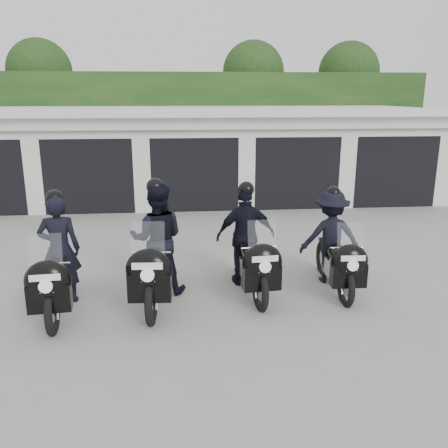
{
  "coord_description": "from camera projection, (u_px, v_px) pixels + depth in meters",
  "views": [
    {
      "loc": [
        -0.41,
        -8.53,
        3.44
      ],
      "look_at": [
        0.38,
        0.11,
        1.05
      ],
      "focal_mm": 38.0,
      "sensor_mm": 36.0,
      "label": 1
    }
  ],
  "objects": [
    {
      "name": "garage_block",
      "position": [
        192.0,
        154.0,
        16.49
      ],
      "size": [
        16.4,
        6.8,
        2.96
      ],
      "color": "silver",
      "rests_on": "ground"
    },
    {
      "name": "police_bike_d",
      "position": [
        333.0,
        243.0,
        8.65
      ],
      "size": [
        1.14,
        2.17,
        1.89
      ],
      "rotation": [
        0.0,
        0.0,
        -0.02
      ],
      "color": "black",
      "rests_on": "ground"
    },
    {
      "name": "police_bike_c",
      "position": [
        248.0,
        243.0,
        8.51
      ],
      "size": [
        1.14,
        2.29,
        2.0
      ],
      "rotation": [
        0.0,
        0.0,
        0.09
      ],
      "color": "black",
      "rests_on": "ground"
    },
    {
      "name": "ground",
      "position": [
        205.0,
        278.0,
        9.14
      ],
      "size": [
        80.0,
        80.0,
        0.0
      ],
      "primitive_type": "plane",
      "color": "gray",
      "rests_on": "ground"
    },
    {
      "name": "background_vegetation",
      "position": [
        197.0,
        109.0,
        20.84
      ],
      "size": [
        20.0,
        3.9,
        5.8
      ],
      "color": "#193513",
      "rests_on": "ground"
    },
    {
      "name": "police_bike_b",
      "position": [
        156.0,
        248.0,
        8.1
      ],
      "size": [
        1.0,
        2.45,
        2.13
      ],
      "rotation": [
        0.0,
        0.0,
        -0.06
      ],
      "color": "black",
      "rests_on": "ground"
    },
    {
      "name": "police_bike_a",
      "position": [
        57.0,
        263.0,
        7.64
      ],
      "size": [
        0.81,
        2.3,
        2.01
      ],
      "rotation": [
        0.0,
        0.0,
        0.09
      ],
      "color": "black",
      "rests_on": "ground"
    }
  ]
}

